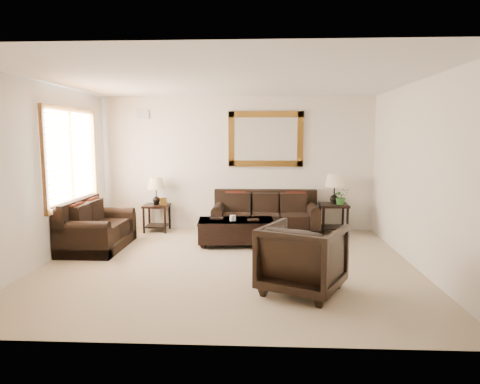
# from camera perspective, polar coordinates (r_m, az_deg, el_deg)

# --- Properties ---
(room) EXTENTS (5.51, 5.01, 2.71)m
(room) POSITION_cam_1_polar(r_m,az_deg,el_deg) (6.23, -1.71, 2.35)
(room) COLOR gray
(room) RESTS_ON ground
(window) EXTENTS (0.07, 1.96, 1.66)m
(window) POSITION_cam_1_polar(r_m,az_deg,el_deg) (7.77, -21.48, 4.32)
(window) COLOR white
(window) RESTS_ON room
(mirror) EXTENTS (1.50, 0.06, 1.10)m
(mirror) POSITION_cam_1_polar(r_m,az_deg,el_deg) (8.65, 3.45, 7.06)
(mirror) COLOR #492A0E
(mirror) RESTS_ON room
(air_vent) EXTENTS (0.25, 0.02, 0.18)m
(air_vent) POSITION_cam_1_polar(r_m,az_deg,el_deg) (9.00, -12.81, 10.09)
(air_vent) COLOR #999999
(air_vent) RESTS_ON room
(sofa) EXTENTS (2.05, 0.89, 0.84)m
(sofa) POSITION_cam_1_polar(r_m,az_deg,el_deg) (8.43, 3.40, -3.52)
(sofa) COLOR black
(sofa) RESTS_ON room
(loveseat) EXTENTS (0.89, 1.50, 0.84)m
(loveseat) POSITION_cam_1_polar(r_m,az_deg,el_deg) (7.73, -18.81, -4.86)
(loveseat) COLOR black
(loveseat) RESTS_ON room
(end_table_left) EXTENTS (0.50, 0.50, 1.09)m
(end_table_left) POSITION_cam_1_polar(r_m,az_deg,el_deg) (8.73, -11.08, -0.55)
(end_table_left) COLOR black
(end_table_left) RESTS_ON room
(end_table_right) EXTENTS (0.54, 0.54, 1.18)m
(end_table_right) POSITION_cam_1_polar(r_m,az_deg,el_deg) (8.57, 12.44, -0.34)
(end_table_right) COLOR black
(end_table_right) RESTS_ON room
(coffee_table) EXTENTS (1.38, 0.81, 0.56)m
(coffee_table) POSITION_cam_1_polar(r_m,az_deg,el_deg) (7.54, -0.53, -5.00)
(coffee_table) COLOR black
(coffee_table) RESTS_ON room
(armchair) EXTENTS (1.19, 1.16, 0.93)m
(armchair) POSITION_cam_1_polar(r_m,az_deg,el_deg) (5.32, 8.34, -8.30)
(armchair) COLOR black
(armchair) RESTS_ON floor
(potted_plant) EXTENTS (0.35, 0.37, 0.25)m
(potted_plant) POSITION_cam_1_polar(r_m,az_deg,el_deg) (8.51, 13.31, -0.84)
(potted_plant) COLOR #24541D
(potted_plant) RESTS_ON end_table_right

